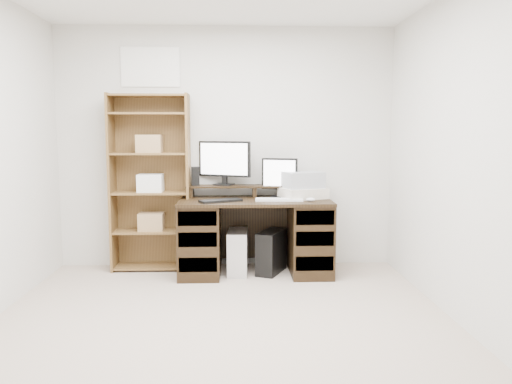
{
  "coord_description": "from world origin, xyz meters",
  "views": [
    {
      "loc": [
        0.11,
        -3.27,
        1.41
      ],
      "look_at": [
        0.29,
        1.43,
        0.85
      ],
      "focal_mm": 35.0,
      "sensor_mm": 36.0,
      "label": 1
    }
  ],
  "objects": [
    {
      "name": "printer",
      "position": [
        0.78,
        1.71,
        0.8
      ],
      "size": [
        0.51,
        0.45,
        0.11
      ],
      "primitive_type": "cube",
      "rotation": [
        0.0,
        0.0,
        0.38
      ],
      "color": "beige",
      "rests_on": "desk"
    },
    {
      "name": "tower_silver",
      "position": [
        0.12,
        1.65,
        0.22
      ],
      "size": [
        0.21,
        0.44,
        0.44
      ],
      "primitive_type": "cube",
      "rotation": [
        0.0,
        0.0,
        -0.05
      ],
      "color": "silver",
      "rests_on": "ground"
    },
    {
      "name": "riser_shelf",
      "position": [
        0.29,
        1.85,
        0.84
      ],
      "size": [
        1.4,
        0.22,
        0.12
      ],
      "color": "black",
      "rests_on": "desk"
    },
    {
      "name": "room",
      "position": [
        -0.0,
        0.0,
        1.25
      ],
      "size": [
        3.54,
        4.04,
        2.54
      ],
      "color": "#BAA694",
      "rests_on": "ground"
    },
    {
      "name": "desk",
      "position": [
        0.29,
        1.64,
        0.39
      ],
      "size": [
        1.5,
        0.7,
        0.75
      ],
      "color": "black",
      "rests_on": "ground"
    },
    {
      "name": "mouse",
      "position": [
        0.82,
        1.48,
        0.77
      ],
      "size": [
        0.1,
        0.07,
        0.04
      ],
      "primitive_type": "ellipsoid",
      "rotation": [
        0.0,
        0.0,
        0.14
      ],
      "color": "silver",
      "rests_on": "desk"
    },
    {
      "name": "tower_black",
      "position": [
        0.46,
        1.65,
        0.21
      ],
      "size": [
        0.34,
        0.46,
        0.43
      ],
      "rotation": [
        0.0,
        0.0,
        -0.43
      ],
      "color": "black",
      "rests_on": "ground"
    },
    {
      "name": "speaker",
      "position": [
        -0.31,
        1.86,
        0.97
      ],
      "size": [
        0.09,
        0.09,
        0.19
      ],
      "primitive_type": "cube",
      "rotation": [
        0.0,
        0.0,
        0.17
      ],
      "color": "black",
      "rests_on": "riser_shelf"
    },
    {
      "name": "keyboard_black",
      "position": [
        -0.04,
        1.48,
        0.76
      ],
      "size": [
        0.43,
        0.3,
        0.02
      ],
      "primitive_type": "cube",
      "rotation": [
        0.0,
        0.0,
        0.43
      ],
      "color": "black",
      "rests_on": "desk"
    },
    {
      "name": "bookshelf",
      "position": [
        -0.77,
        1.86,
        0.92
      ],
      "size": [
        0.8,
        0.3,
        1.8
      ],
      "color": "brown",
      "rests_on": "ground"
    },
    {
      "name": "monitor_small",
      "position": [
        0.55,
        1.79,
        0.97
      ],
      "size": [
        0.36,
        0.18,
        0.4
      ],
      "rotation": [
        0.0,
        0.0,
        -0.31
      ],
      "color": "black",
      "rests_on": "desk"
    },
    {
      "name": "basket",
      "position": [
        0.78,
        1.71,
        0.94
      ],
      "size": [
        0.44,
        0.38,
        0.16
      ],
      "primitive_type": "cube",
      "rotation": [
        0.0,
        0.0,
        0.33
      ],
      "color": "#979BA1",
      "rests_on": "printer"
    },
    {
      "name": "keyboard_white",
      "position": [
        0.52,
        1.54,
        0.76
      ],
      "size": [
        0.47,
        0.17,
        0.02
      ],
      "primitive_type": "cube",
      "rotation": [
        0.0,
        0.0,
        -0.07
      ],
      "color": "white",
      "rests_on": "desk"
    },
    {
      "name": "monitor_wide",
      "position": [
        -0.02,
        1.88,
        1.12
      ],
      "size": [
        0.53,
        0.27,
        0.45
      ],
      "rotation": [
        0.0,
        0.0,
        -0.43
      ],
      "color": "black",
      "rests_on": "riser_shelf"
    }
  ]
}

